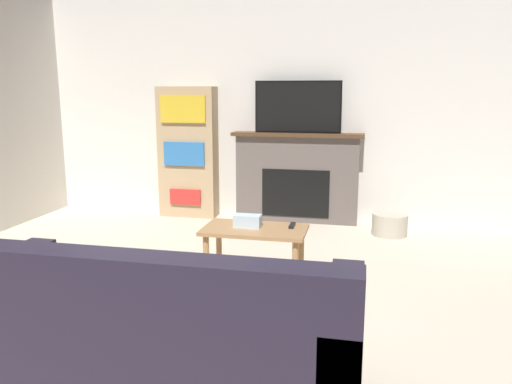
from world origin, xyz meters
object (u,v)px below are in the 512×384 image
couch (152,358)px  storage_basket (390,224)px  tv (298,107)px  fireplace (297,177)px  coffee_table (255,237)px  bookshelf (188,152)px

couch → storage_basket: (1.25, 3.48, -0.19)m
couch → storage_basket: bearing=70.3°
tv → couch: tv is taller
fireplace → tv: 0.83m
couch → coffee_table: size_ratio=2.29×
tv → couch: 4.00m
couch → storage_basket: 3.70m
tv → coffee_table: tv is taller
coffee_table → storage_basket: size_ratio=2.20×
couch → bookshelf: (-1.21, 3.85, 0.50)m
bookshelf → storage_basket: bookshelf is taller
fireplace → bookshelf: bookshelf is taller
fireplace → couch: fireplace is taller
couch → coffee_table: bearing=87.0°
coffee_table → storage_basket: (1.15, 1.66, -0.27)m
coffee_table → bookshelf: size_ratio=0.52×
fireplace → tv: size_ratio=1.54×
fireplace → couch: size_ratio=0.81×
bookshelf → storage_basket: (2.45, -0.37, -0.69)m
couch → bookshelf: 4.07m
tv → storage_basket: tv is taller
couch → storage_basket: couch is taller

